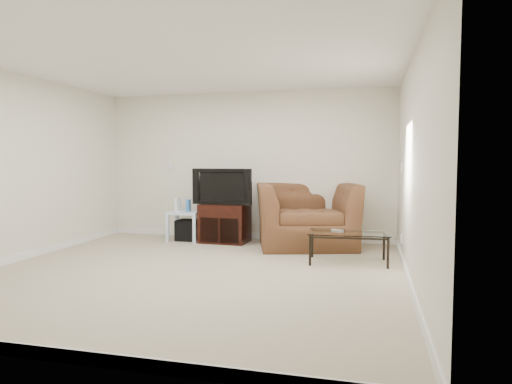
% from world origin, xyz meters
% --- Properties ---
extents(floor, '(5.00, 5.00, 0.00)m').
position_xyz_m(floor, '(0.00, 0.00, 0.00)').
color(floor, tan).
rests_on(floor, ground).
extents(ceiling, '(5.00, 5.00, 0.00)m').
position_xyz_m(ceiling, '(0.00, 0.00, 2.50)').
color(ceiling, white).
rests_on(ceiling, ground).
extents(wall_back, '(5.00, 0.02, 2.50)m').
position_xyz_m(wall_back, '(0.00, 2.50, 1.25)').
color(wall_back, silver).
rests_on(wall_back, ground).
extents(wall_left, '(0.02, 5.00, 2.50)m').
position_xyz_m(wall_left, '(-2.50, 0.00, 1.25)').
color(wall_left, silver).
rests_on(wall_left, ground).
extents(wall_right, '(0.02, 5.00, 2.50)m').
position_xyz_m(wall_right, '(2.50, 0.00, 1.25)').
color(wall_right, silver).
rests_on(wall_right, ground).
extents(plate_back, '(0.12, 0.02, 0.12)m').
position_xyz_m(plate_back, '(-1.40, 2.49, 1.25)').
color(plate_back, white).
rests_on(plate_back, wall_back).
extents(plate_right_switch, '(0.02, 0.09, 0.13)m').
position_xyz_m(plate_right_switch, '(2.49, 1.60, 1.25)').
color(plate_right_switch, white).
rests_on(plate_right_switch, wall_right).
extents(plate_right_outlet, '(0.02, 0.08, 0.12)m').
position_xyz_m(plate_right_outlet, '(2.49, 1.30, 0.30)').
color(plate_right_outlet, white).
rests_on(plate_right_outlet, wall_right).
extents(tv_stand, '(0.78, 0.56, 0.63)m').
position_xyz_m(tv_stand, '(-0.24, 2.05, 0.32)').
color(tv_stand, black).
rests_on(tv_stand, floor).
extents(dvd_player, '(0.47, 0.34, 0.06)m').
position_xyz_m(dvd_player, '(-0.24, 2.01, 0.53)').
color(dvd_player, black).
rests_on(dvd_player, tv_stand).
extents(television, '(0.95, 0.25, 0.58)m').
position_xyz_m(television, '(-0.24, 2.02, 0.92)').
color(television, black).
rests_on(television, tv_stand).
extents(side_table, '(0.55, 0.55, 0.49)m').
position_xyz_m(side_table, '(-0.94, 2.05, 0.25)').
color(side_table, '#CFE2F9').
rests_on(side_table, floor).
extents(subwoofer, '(0.35, 0.35, 0.34)m').
position_xyz_m(subwoofer, '(-0.91, 2.07, 0.18)').
color(subwoofer, black).
rests_on(subwoofer, floor).
extents(game_console, '(0.06, 0.17, 0.23)m').
position_xyz_m(game_console, '(-1.06, 2.02, 0.61)').
color(game_console, white).
rests_on(game_console, side_table).
extents(game_case, '(0.07, 0.15, 0.20)m').
position_xyz_m(game_case, '(-0.88, 2.03, 0.59)').
color(game_case, '#337FCC').
rests_on(game_case, side_table).
extents(recliner, '(1.73, 1.36, 1.33)m').
position_xyz_m(recliner, '(1.10, 2.05, 0.66)').
color(recliner, '#4A3A20').
rests_on(recliner, floor).
extents(coffee_table, '(1.07, 0.65, 0.41)m').
position_xyz_m(coffee_table, '(1.80, 1.00, 0.20)').
color(coffee_table, black).
rests_on(coffee_table, floor).
extents(remote, '(0.17, 0.10, 0.02)m').
position_xyz_m(remote, '(1.65, 1.07, 0.42)').
color(remote, '#B2B2B7').
rests_on(remote, coffee_table).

